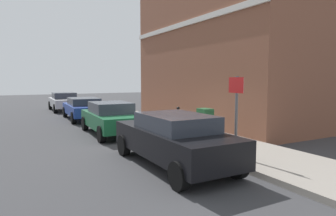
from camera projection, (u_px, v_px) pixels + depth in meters
ground at (159, 145)px, 10.64m from camera, size 80.00×80.00×0.00m
sidewalk at (141, 120)px, 16.77m from camera, size 2.69×30.00×0.15m
corner_building at (236, 52)px, 16.47m from camera, size 6.90×11.05×7.72m
car_black at (174, 138)px, 8.07m from camera, size 1.86×4.46×1.43m
car_green at (111, 117)px, 12.74m from camera, size 1.94×4.17×1.38m
car_blue at (84, 108)px, 17.41m from camera, size 2.01×4.38×1.28m
car_silver at (64, 101)px, 22.25m from camera, size 1.91×4.07×1.36m
utility_cabinet at (205, 125)px, 10.87m from camera, size 0.46×0.61×1.15m
bollard_near_cabinet at (178, 118)px, 12.77m from camera, size 0.14×0.14×1.04m
street_sign at (236, 104)px, 8.36m from camera, size 0.08×0.60×2.30m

